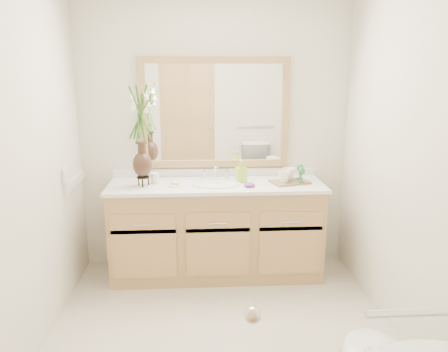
{
  "coord_description": "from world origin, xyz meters",
  "views": [
    {
      "loc": [
        -0.15,
        -2.6,
        1.79
      ],
      "look_at": [
        0.04,
        0.65,
        0.99
      ],
      "focal_mm": 35.0,
      "sensor_mm": 36.0,
      "label": 1
    }
  ],
  "objects": [
    {
      "name": "vanity",
      "position": [
        0.0,
        1.01,
        0.4
      ],
      "size": [
        1.8,
        0.55,
        0.8
      ],
      "color": "#AF7A55",
      "rests_on": "floor"
    },
    {
      "name": "wall_back",
      "position": [
        0.0,
        1.3,
        1.2
      ],
      "size": [
        2.4,
        0.02,
        2.4
      ],
      "primitive_type": "cube",
      "color": "beige",
      "rests_on": "floor"
    },
    {
      "name": "goblet_front",
      "position": [
        0.72,
        0.95,
        0.94
      ],
      "size": [
        0.06,
        0.06,
        0.13
      ],
      "color": "#246E2F",
      "rests_on": "tray"
    },
    {
      "name": "tray",
      "position": [
        0.63,
        1.0,
        0.84
      ],
      "size": [
        0.36,
        0.29,
        0.02
      ],
      "primitive_type": "cube",
      "rotation": [
        0.0,
        0.0,
        0.3
      ],
      "color": "brown",
      "rests_on": "counter"
    },
    {
      "name": "wall_right",
      "position": [
        1.2,
        0.0,
        1.2
      ],
      "size": [
        0.02,
        2.6,
        2.4
      ],
      "primitive_type": "cube",
      "color": "beige",
      "rests_on": "floor"
    },
    {
      "name": "floor",
      "position": [
        0.0,
        0.0,
        0.0
      ],
      "size": [
        2.6,
        2.6,
        0.0
      ],
      "primitive_type": "plane",
      "color": "beige",
      "rests_on": "ground"
    },
    {
      "name": "door",
      "position": [
        -0.3,
        -1.29,
        1.0
      ],
      "size": [
        0.8,
        0.03,
        2.0
      ],
      "primitive_type": "cube",
      "color": "#AF7A55",
      "rests_on": "floor"
    },
    {
      "name": "sink",
      "position": [
        0.0,
        1.0,
        0.78
      ],
      "size": [
        0.38,
        0.34,
        0.23
      ],
      "color": "white",
      "rests_on": "counter"
    },
    {
      "name": "soap_dish",
      "position": [
        -0.34,
        0.95,
        0.84
      ],
      "size": [
        0.11,
        0.11,
        0.04
      ],
      "color": "white",
      "rests_on": "counter"
    },
    {
      "name": "wall_front",
      "position": [
        0.0,
        -1.3,
        1.2
      ],
      "size": [
        2.4,
        0.02,
        2.4
      ],
      "primitive_type": "cube",
      "color": "beige",
      "rests_on": "floor"
    },
    {
      "name": "mug_right",
      "position": [
        0.63,
        1.05,
        0.9
      ],
      "size": [
        0.12,
        0.12,
        0.11
      ],
      "primitive_type": "imported",
      "rotation": [
        0.0,
        0.0,
        0.16
      ],
      "color": "white",
      "rests_on": "tray"
    },
    {
      "name": "switch_plate",
      "position": [
        -1.19,
        0.76,
        0.98
      ],
      "size": [
        0.02,
        0.12,
        0.12
      ],
      "primitive_type": "cube",
      "color": "white",
      "rests_on": "wall_left"
    },
    {
      "name": "tumbler",
      "position": [
        -0.52,
        1.06,
        0.87
      ],
      "size": [
        0.07,
        0.07,
        0.09
      ],
      "primitive_type": "cylinder",
      "color": "white",
      "rests_on": "counter"
    },
    {
      "name": "soap_bottle",
      "position": [
        0.22,
        1.07,
        0.91
      ],
      "size": [
        0.1,
        0.1,
        0.17
      ],
      "primitive_type": "imported",
      "rotation": [
        0.0,
        0.0,
        0.29
      ],
      "color": "#A6D732",
      "rests_on": "counter"
    },
    {
      "name": "grab_bar",
      "position": [
        0.7,
        -1.27,
        0.95
      ],
      "size": [
        0.55,
        0.03,
        0.03
      ],
      "primitive_type": "cylinder",
      "rotation": [
        0.0,
        1.57,
        0.0
      ],
      "color": "silver",
      "rests_on": "wall_front"
    },
    {
      "name": "counter",
      "position": [
        0.0,
        1.01,
        0.82
      ],
      "size": [
        1.84,
        0.57,
        0.03
      ],
      "primitive_type": "cube",
      "color": "white",
      "rests_on": "vanity"
    },
    {
      "name": "wall_left",
      "position": [
        -1.2,
        0.0,
        1.2
      ],
      "size": [
        0.02,
        2.6,
        2.4
      ],
      "primitive_type": "cube",
      "color": "beige",
      "rests_on": "floor"
    },
    {
      "name": "goblet_back",
      "position": [
        0.74,
        1.07,
        0.94
      ],
      "size": [
        0.06,
        0.06,
        0.13
      ],
      "color": "#246E2F",
      "rests_on": "tray"
    },
    {
      "name": "purple_dish",
      "position": [
        0.27,
        0.89,
        0.85
      ],
      "size": [
        0.12,
        0.1,
        0.03
      ],
      "primitive_type": "ellipsoid",
      "rotation": [
        0.0,
        0.0,
        -0.34
      ],
      "color": "#6A2879",
      "rests_on": "counter"
    },
    {
      "name": "mirror",
      "position": [
        0.0,
        1.28,
        1.41
      ],
      "size": [
        1.32,
        0.04,
        0.97
      ],
      "color": "white",
      "rests_on": "wall_back"
    },
    {
      "name": "mug_left",
      "position": [
        0.57,
        0.96,
        0.9
      ],
      "size": [
        0.12,
        0.12,
        0.1
      ],
      "primitive_type": "imported",
      "rotation": [
        0.0,
        0.0,
        0.19
      ],
      "color": "white",
      "rests_on": "tray"
    },
    {
      "name": "flower_vase",
      "position": [
        -0.61,
        0.98,
        1.35
      ],
      "size": [
        0.19,
        0.19,
        0.77
      ],
      "rotation": [
        0.0,
        0.0,
        -0.29
      ],
      "color": "black",
      "rests_on": "counter"
    }
  ]
}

